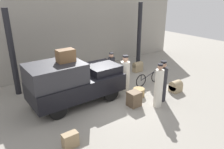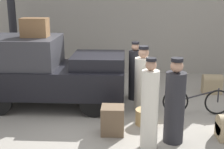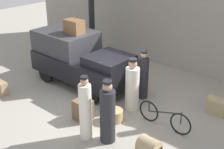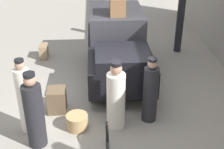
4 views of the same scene
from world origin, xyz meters
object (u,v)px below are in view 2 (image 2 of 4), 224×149
(porter_carrying_trunk, at_px, (135,73))
(trunk_on_truck_roof, at_px, (35,27))
(trunk_barrel_dark, at_px, (212,84))
(truck, at_px, (45,69))
(suitcase_small_leather, at_px, (113,120))
(bicycle, at_px, (197,101))
(porter_standing_middle, at_px, (150,108))
(wicker_basket, at_px, (146,117))
(porter_with_bicycle, at_px, (175,105))
(porter_lifting_near_truck, at_px, (143,82))

(porter_carrying_trunk, relative_size, trunk_on_truck_roof, 2.45)
(trunk_barrel_dark, bearing_deg, truck, -165.65)
(suitcase_small_leather, height_order, trunk_barrel_dark, suitcase_small_leather)
(truck, bearing_deg, trunk_on_truck_roof, -180.00)
(bicycle, height_order, porter_standing_middle, porter_standing_middle)
(bicycle, bearing_deg, trunk_on_truck_roof, 173.39)
(wicker_basket, bearing_deg, truck, 156.56)
(porter_with_bicycle, bearing_deg, bicycle, 62.54)
(porter_lifting_near_truck, height_order, porter_standing_middle, porter_standing_middle)
(porter_with_bicycle, xyz_separation_m, suitcase_small_leather, (-1.26, 0.31, -0.50))
(bicycle, relative_size, porter_lifting_near_truck, 1.01)
(truck, bearing_deg, porter_carrying_trunk, 13.91)
(porter_with_bicycle, height_order, trunk_barrel_dark, porter_with_bicycle)
(porter_lifting_near_truck, height_order, trunk_barrel_dark, porter_lifting_near_truck)
(porter_carrying_trunk, height_order, suitcase_small_leather, porter_carrying_trunk)
(bicycle, bearing_deg, porter_lifting_near_truck, 169.60)
(porter_carrying_trunk, relative_size, trunk_barrel_dark, 2.81)
(truck, height_order, wicker_basket, truck)
(wicker_basket, xyz_separation_m, porter_standing_middle, (-0.02, -1.13, 0.67))
(porter_with_bicycle, xyz_separation_m, porter_standing_middle, (-0.52, -0.29, 0.04))
(porter_standing_middle, height_order, suitcase_small_leather, porter_standing_middle)
(wicker_basket, xyz_separation_m, porter_carrying_trunk, (-0.24, 1.74, 0.58))
(bicycle, distance_m, porter_lifting_near_truck, 1.43)
(porter_carrying_trunk, bearing_deg, wicker_basket, -82.12)
(porter_carrying_trunk, xyz_separation_m, porter_standing_middle, (0.22, -2.86, 0.08))
(porter_lifting_near_truck, bearing_deg, suitcase_small_leather, -116.02)
(trunk_barrel_dark, bearing_deg, porter_lifting_near_truck, -146.17)
(wicker_basket, distance_m, porter_with_bicycle, 1.16)
(truck, bearing_deg, suitcase_small_leather, -41.72)
(trunk_on_truck_roof, bearing_deg, trunk_barrel_dark, 13.79)
(truck, xyz_separation_m, porter_standing_middle, (2.62, -2.27, -0.15))
(porter_carrying_trunk, distance_m, suitcase_small_leather, 2.37)
(truck, relative_size, trunk_on_truck_roof, 5.70)
(wicker_basket, xyz_separation_m, porter_lifting_near_truck, (-0.05, 0.91, 0.58))
(porter_with_bicycle, relative_size, porter_standing_middle, 0.97)
(truck, height_order, trunk_barrel_dark, truck)
(trunk_barrel_dark, height_order, trunk_on_truck_roof, trunk_on_truck_roof)
(wicker_basket, height_order, trunk_on_truck_roof, trunk_on_truck_roof)
(porter_lifting_near_truck, relative_size, porter_carrying_trunk, 1.02)
(porter_standing_middle, relative_size, suitcase_small_leather, 2.95)
(porter_carrying_trunk, height_order, trunk_barrel_dark, porter_carrying_trunk)
(porter_lifting_near_truck, distance_m, trunk_barrel_dark, 2.63)
(porter_standing_middle, xyz_separation_m, trunk_barrel_dark, (2.12, 3.48, -0.54))
(porter_lifting_near_truck, bearing_deg, trunk_barrel_dark, 33.83)
(truck, xyz_separation_m, porter_with_bicycle, (3.14, -1.98, -0.19))
(porter_standing_middle, distance_m, suitcase_small_leather, 1.09)
(truck, distance_m, porter_standing_middle, 3.47)
(bicycle, bearing_deg, porter_carrying_trunk, 144.91)
(porter_carrying_trunk, bearing_deg, porter_with_bicycle, -73.93)
(porter_lifting_near_truck, distance_m, porter_carrying_trunk, 0.85)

